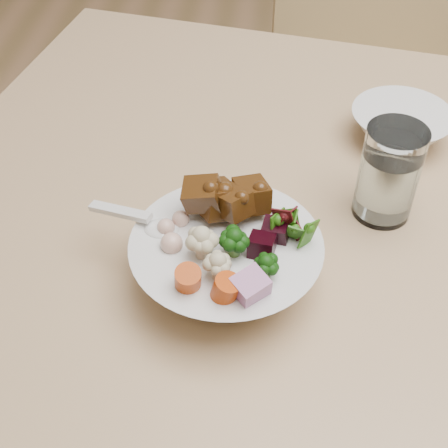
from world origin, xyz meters
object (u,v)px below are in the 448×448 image
Objects in this scene: chair_far at (374,81)px; food_bowl at (228,259)px; side_bowl at (400,127)px; water_glass at (388,177)px.

chair_far reaches higher than food_bowl.
chair_far is 6.91× the size of side_bowl.
water_glass is (0.18, 0.13, 0.02)m from food_bowl.
water_glass is (-0.09, -0.67, 0.28)m from chair_far.
side_bowl is at bearing -102.65° from chair_far.
side_bowl is at bearing 75.69° from water_glass.
food_bowl is at bearing -115.65° from chair_far.
side_bowl is (0.22, 0.28, -0.01)m from food_bowl.
chair_far is 0.88m from food_bowl.
water_glass reaches higher than side_bowl.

